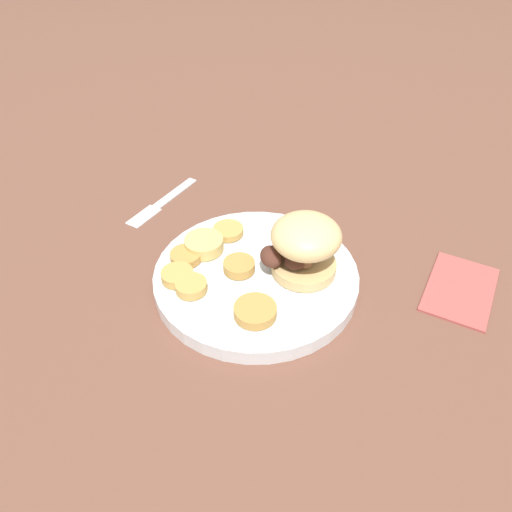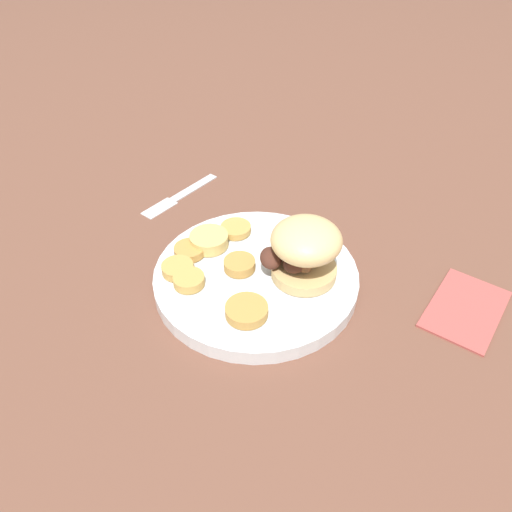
{
  "view_description": "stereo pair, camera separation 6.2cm",
  "coord_description": "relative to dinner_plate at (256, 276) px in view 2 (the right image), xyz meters",
  "views": [
    {
      "loc": [
        0.04,
        -0.47,
        0.46
      ],
      "look_at": [
        0.0,
        0.0,
        0.05
      ],
      "focal_mm": 35.0,
      "sensor_mm": 36.0,
      "label": 1
    },
    {
      "loc": [
        0.1,
        -0.46,
        0.46
      ],
      "look_at": [
        0.0,
        0.0,
        0.05
      ],
      "focal_mm": 35.0,
      "sensor_mm": 36.0,
      "label": 2
    }
  ],
  "objects": [
    {
      "name": "potato_round_3",
      "position": [
        -0.1,
        -0.02,
        0.02
      ],
      "size": [
        0.04,
        0.04,
        0.01
      ],
      "primitive_type": "cylinder",
      "color": "tan",
      "rests_on": "dinner_plate"
    },
    {
      "name": "potato_round_5",
      "position": [
        -0.02,
        0.0,
        0.02
      ],
      "size": [
        0.04,
        0.04,
        0.01
      ],
      "primitive_type": "cylinder",
      "color": "#BC8942",
      "rests_on": "dinner_plate"
    },
    {
      "name": "dinner_plate",
      "position": [
        0.0,
        0.0,
        0.0
      ],
      "size": [
        0.26,
        0.26,
        0.02
      ],
      "color": "white",
      "rests_on": "ground_plane"
    },
    {
      "name": "potato_round_2",
      "position": [
        0.01,
        -0.08,
        0.02
      ],
      "size": [
        0.05,
        0.05,
        0.01
      ],
      "primitive_type": "cylinder",
      "color": "#BC8942",
      "rests_on": "dinner_plate"
    },
    {
      "name": "potato_round_1",
      "position": [
        -0.08,
        -0.04,
        0.02
      ],
      "size": [
        0.04,
        0.04,
        0.01
      ],
      "primitive_type": "cylinder",
      "color": "tan",
      "rests_on": "dinner_plate"
    },
    {
      "name": "potato_round_6",
      "position": [
        -0.05,
        0.07,
        0.01
      ],
      "size": [
        0.04,
        0.04,
        0.01
      ],
      "primitive_type": "cylinder",
      "color": "tan",
      "rests_on": "dinner_plate"
    },
    {
      "name": "potato_round_0",
      "position": [
        -0.07,
        0.04,
        0.02
      ],
      "size": [
        0.05,
        0.05,
        0.02
      ],
      "primitive_type": "cylinder",
      "color": "#DBB766",
      "rests_on": "dinner_plate"
    },
    {
      "name": "napkin",
      "position": [
        0.26,
        0.01,
        -0.01
      ],
      "size": [
        0.12,
        0.15,
        0.01
      ],
      "primitive_type": "cube",
      "rotation": [
        0.0,
        0.0,
        4.32
      ],
      "color": "#B24C47",
      "rests_on": "ground_plane"
    },
    {
      "name": "ground_plane",
      "position": [
        0.0,
        0.0,
        -0.01
      ],
      "size": [
        4.0,
        4.0,
        0.0
      ],
      "primitive_type": "plane",
      "color": "brown"
    },
    {
      "name": "sandwich",
      "position": [
        0.06,
        0.01,
        0.05
      ],
      "size": [
        0.1,
        0.09,
        0.08
      ],
      "color": "tan",
      "rests_on": "dinner_plate"
    },
    {
      "name": "potato_round_4",
      "position": [
        -0.09,
        0.01,
        0.02
      ],
      "size": [
        0.04,
        0.04,
        0.01
      ],
      "primitive_type": "cylinder",
      "color": "#BC8942",
      "rests_on": "dinner_plate"
    },
    {
      "name": "fork",
      "position": [
        -0.16,
        0.17,
        -0.01
      ],
      "size": [
        0.09,
        0.15,
        0.0
      ],
      "color": "silver",
      "rests_on": "ground_plane"
    }
  ]
}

